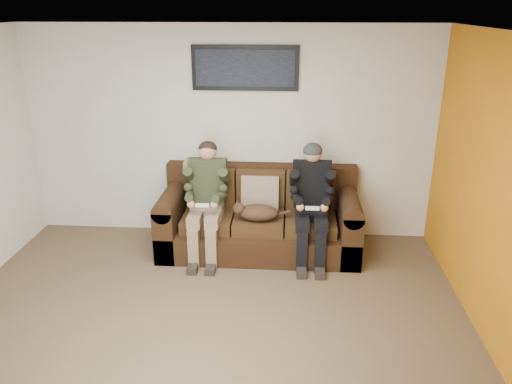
# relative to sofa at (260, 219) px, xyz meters

# --- Properties ---
(floor) EXTENTS (5.00, 5.00, 0.00)m
(floor) POSITION_rel_sofa_xyz_m (-0.40, -1.83, -0.36)
(floor) COLOR brown
(floor) RESTS_ON ground
(ceiling) EXTENTS (5.00, 5.00, 0.00)m
(ceiling) POSITION_rel_sofa_xyz_m (-0.40, -1.83, 2.24)
(ceiling) COLOR silver
(ceiling) RESTS_ON ground
(wall_back) EXTENTS (5.00, 0.00, 5.00)m
(wall_back) POSITION_rel_sofa_xyz_m (-0.40, 0.42, 0.94)
(wall_back) COLOR beige
(wall_back) RESTS_ON ground
(sofa) EXTENTS (2.33, 1.01, 0.95)m
(sofa) POSITION_rel_sofa_xyz_m (0.00, 0.00, 0.00)
(sofa) COLOR black
(sofa) RESTS_ON ground
(throw_pillow) EXTENTS (0.45, 0.21, 0.44)m
(throw_pillow) POSITION_rel_sofa_xyz_m (0.00, 0.04, 0.32)
(throw_pillow) COLOR #89705A
(throw_pillow) RESTS_ON sofa
(throw_blanket) EXTENTS (0.48, 0.23, 0.08)m
(throw_blanket) POSITION_rel_sofa_xyz_m (-0.71, 0.29, 0.59)
(throw_blanket) COLOR #BEAF8C
(throw_blanket) RESTS_ON sofa
(person_left) EXTENTS (0.51, 0.87, 1.32)m
(person_left) POSITION_rel_sofa_xyz_m (-0.60, -0.20, 0.39)
(person_left) COLOR #8C7457
(person_left) RESTS_ON sofa
(person_right) EXTENTS (0.51, 0.86, 1.33)m
(person_right) POSITION_rel_sofa_xyz_m (0.60, -0.20, 0.39)
(person_right) COLOR black
(person_right) RESTS_ON sofa
(cat) EXTENTS (0.66, 0.26, 0.24)m
(cat) POSITION_rel_sofa_xyz_m (-0.02, -0.28, 0.21)
(cat) COLOR #4E331E
(cat) RESTS_ON sofa
(framed_poster) EXTENTS (1.25, 0.05, 0.52)m
(framed_poster) POSITION_rel_sofa_xyz_m (-0.20, 0.38, 1.74)
(framed_poster) COLOR black
(framed_poster) RESTS_ON wall_back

